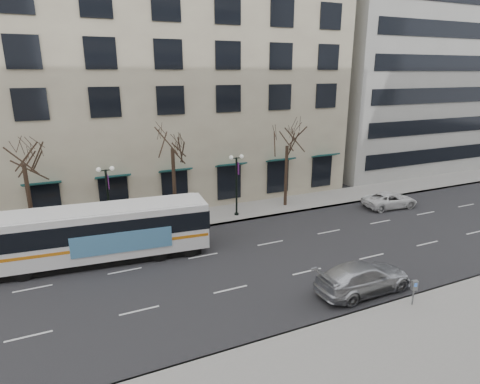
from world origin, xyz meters
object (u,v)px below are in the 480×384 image
lamp_post_left (108,198)px  tree_far_left (21,150)px  tree_far_right (287,135)px  white_pickup (390,200)px  lamp_post_right (237,182)px  silver_car (364,277)px  tree_far_mid (172,137)px  pay_station (414,287)px  city_bus (105,232)px

lamp_post_left → tree_far_left: bearing=173.2°
tree_far_right → white_pickup: (8.33, -4.00, -5.74)m
lamp_post_right → silver_car: bearing=-83.5°
tree_far_mid → pay_station: (7.79, -16.50, -5.78)m
city_bus → white_pickup: 24.14m
lamp_post_left → city_bus: size_ratio=0.39×
tree_far_mid → lamp_post_right: 6.41m
lamp_post_right → pay_station: lamp_post_right is taller
lamp_post_right → tree_far_left: bearing=177.7°
tree_far_left → tree_far_right: tree_far_left is taller
lamp_post_right → city_bus: bearing=-160.2°
pay_station → silver_car: bearing=136.4°
tree_far_right → white_pickup: size_ratio=1.65×
lamp_post_left → tree_far_mid: bearing=6.9°
tree_far_right → city_bus: 17.00m
tree_far_left → lamp_post_left: size_ratio=1.60×
city_bus → silver_car: bearing=-33.0°
tree_far_left → tree_far_right: size_ratio=1.03×
white_pickup → tree_far_left: bearing=87.3°
white_pickup → lamp_post_right: bearing=81.0°
pay_station → tree_far_right: bearing=100.4°
tree_far_right → city_bus: size_ratio=0.61×
tree_far_mid → silver_car: 16.80m
tree_far_mid → city_bus: bearing=-142.1°
lamp_post_right → city_bus: 11.50m
silver_car → lamp_post_left: bearing=39.2°
lamp_post_right → pay_station: size_ratio=3.86×
tree_far_right → white_pickup: bearing=-25.7°
city_bus → lamp_post_left: bearing=83.9°
city_bus → white_pickup: (24.10, 0.49, -1.26)m
lamp_post_right → pay_station: bearing=-80.1°
tree_far_left → white_pickup: bearing=-8.0°
tree_far_right → city_bus: tree_far_right is taller
silver_car → white_pickup: (11.77, 10.21, -0.14)m
tree_far_mid → pay_station: 19.14m
tree_far_mid → silver_car: size_ratio=1.52×
city_bus → pay_station: city_bus is taller
tree_far_right → lamp_post_left: tree_far_right is taller
lamp_post_right → pay_station: 16.25m
tree_far_left → pay_station: tree_far_left is taller
silver_car → tree_far_left: bearing=48.2°
tree_far_right → pay_station: (-2.21, -16.50, -5.29)m
lamp_post_right → tree_far_mid: bearing=173.2°
tree_far_left → lamp_post_left: tree_far_left is taller
white_pickup → pay_station: (-10.53, -12.50, 0.45)m
tree_far_right → tree_far_left: bearing=180.0°
tree_far_left → lamp_post_right: bearing=-2.3°
white_pickup → lamp_post_left: bearing=87.1°
lamp_post_left → silver_car: 17.98m
silver_car → tree_far_mid: bearing=23.6°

